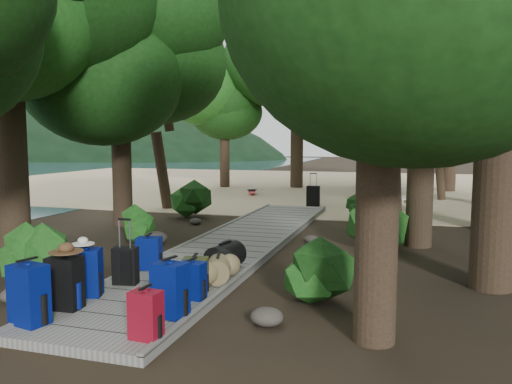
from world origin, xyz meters
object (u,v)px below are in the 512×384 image
(backpack_right_c, at_px, (193,278))
(backpack_right_d, at_px, (196,273))
(backpack_left_a, at_px, (29,291))
(duffel_right_khaki, at_px, (218,269))
(lone_suitcase_on_sand, at_px, (313,196))
(suitcase_on_boardwalk, at_px, (126,266))
(duffel_right_black, at_px, (225,256))
(backpack_left_b, at_px, (65,280))
(backpack_left_d, at_px, (149,251))
(backpack_left_c, at_px, (86,270))
(backpack_right_a, at_px, (146,312))
(sun_lounger, at_px, (409,195))
(kayak, at_px, (252,191))
(backpack_right_b, at_px, (170,287))

(backpack_right_c, xyz_separation_m, backpack_right_d, (-0.10, 0.34, -0.01))
(backpack_left_a, distance_m, duffel_right_khaki, 2.86)
(backpack_right_d, relative_size, lone_suitcase_on_sand, 0.77)
(backpack_left_a, distance_m, suitcase_on_boardwalk, 1.85)
(backpack_left_a, relative_size, duffel_right_black, 1.15)
(backpack_left_a, bearing_deg, backpack_right_d, 64.51)
(backpack_left_b, relative_size, backpack_left_d, 1.25)
(backpack_left_c, distance_m, backpack_right_a, 1.95)
(duffel_right_black, bearing_deg, backpack_left_a, -102.24)
(duffel_right_black, bearing_deg, sun_lounger, 86.66)
(suitcase_on_boardwalk, relative_size, lone_suitcase_on_sand, 0.81)
(backpack_left_d, relative_size, duffel_right_black, 0.87)
(backpack_right_c, distance_m, duffel_right_black, 1.65)
(backpack_left_d, height_order, backpack_right_a, backpack_left_d)
(duffel_right_khaki, height_order, duffel_right_black, duffel_right_black)
(backpack_left_b, height_order, duffel_right_khaki, backpack_left_b)
(backpack_right_c, bearing_deg, sun_lounger, 80.86)
(backpack_left_d, xyz_separation_m, backpack_right_d, (1.28, -0.94, -0.03))
(backpack_right_d, bearing_deg, backpack_right_c, -87.08)
(backpack_left_c, height_order, kayak, backpack_left_c)
(backpack_left_d, distance_m, backpack_right_b, 2.45)
(backpack_left_d, relative_size, backpack_right_d, 1.12)
(duffel_right_khaki, bearing_deg, duffel_right_black, 85.23)
(backpack_left_a, height_order, kayak, backpack_left_a)
(backpack_left_a, relative_size, suitcase_on_boardwalk, 1.42)
(duffel_right_khaki, bearing_deg, backpack_left_c, -157.06)
(suitcase_on_boardwalk, bearing_deg, lone_suitcase_on_sand, 74.03)
(backpack_left_a, distance_m, backpack_right_c, 2.11)
(backpack_left_b, height_order, lone_suitcase_on_sand, backpack_left_b)
(backpack_left_c, bearing_deg, suitcase_on_boardwalk, 53.77)
(kayak, xyz_separation_m, sun_lounger, (6.43, -0.79, 0.13))
(backpack_right_c, xyz_separation_m, suitcase_on_boardwalk, (-1.29, 0.36, -0.00))
(backpack_left_b, xyz_separation_m, backpack_right_b, (1.46, 0.15, -0.00))
(suitcase_on_boardwalk, bearing_deg, duffel_right_black, 37.09)
(backpack_left_a, xyz_separation_m, lone_suitcase_on_sand, (1.22, 12.48, -0.15))
(backpack_left_d, relative_size, backpack_right_a, 1.02)
(backpack_right_d, xyz_separation_m, kayak, (-3.36, 13.62, -0.24))
(sun_lounger, bearing_deg, suitcase_on_boardwalk, -105.58)
(backpack_right_c, height_order, backpack_right_d, backpack_right_c)
(backpack_left_c, bearing_deg, duffel_right_khaki, 20.49)
(backpack_right_b, bearing_deg, suitcase_on_boardwalk, 152.52)
(backpack_right_d, bearing_deg, backpack_left_a, -141.77)
(backpack_left_b, xyz_separation_m, lone_suitcase_on_sand, (1.17, 11.88, -0.13))
(backpack_left_b, relative_size, backpack_right_b, 1.01)
(lone_suitcase_on_sand, xyz_separation_m, kayak, (-3.18, 2.95, -0.22))
(backpack_left_b, distance_m, duffel_right_khaki, 2.34)
(backpack_left_c, height_order, sun_lounger, backpack_left_c)
(duffel_right_black, bearing_deg, backpack_right_c, -74.22)
(backpack_right_a, distance_m, backpack_right_d, 1.81)
(backpack_left_b, xyz_separation_m, suitcase_on_boardwalk, (0.16, 1.23, -0.10))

